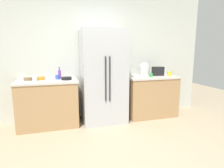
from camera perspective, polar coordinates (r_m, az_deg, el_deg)
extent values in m
plane|color=tan|center=(2.76, 1.29, -21.89)|extent=(10.73, 10.73, 0.00)
cube|color=silver|center=(4.16, -6.44, 9.07)|extent=(5.37, 0.10, 2.79)
cube|color=tan|center=(3.86, -19.02, -5.90)|extent=(1.11, 0.64, 0.87)
cube|color=beige|center=(3.76, -19.41, 0.82)|extent=(1.14, 0.67, 0.04)
cube|color=tan|center=(4.33, 11.65, -3.84)|extent=(1.11, 0.64, 0.87)
cube|color=beige|center=(4.25, 11.87, 2.16)|extent=(1.14, 0.67, 0.04)
cube|color=#B7BABF|center=(3.82, -2.71, 2.28)|extent=(0.89, 0.69, 1.89)
cylinder|color=#262628|center=(3.46, -1.96, 1.49)|extent=(0.02, 0.02, 0.85)
cylinder|color=#262628|center=(3.48, -0.68, 1.54)|extent=(0.02, 0.02, 0.85)
cube|color=black|center=(4.35, 14.00, 3.87)|extent=(0.25, 0.14, 0.20)
cylinder|color=silver|center=(4.26, 9.91, 3.79)|extent=(0.25, 0.25, 0.19)
sphere|color=silver|center=(4.25, 9.95, 5.06)|extent=(0.23, 0.23, 0.23)
cylinder|color=purple|center=(3.93, -15.90, 2.92)|extent=(0.06, 0.06, 0.17)
cylinder|color=purple|center=(3.92, -15.97, 4.47)|extent=(0.02, 0.02, 0.05)
cylinder|color=#333338|center=(3.91, -15.99, 4.92)|extent=(0.03, 0.03, 0.02)
cylinder|color=green|center=(4.08, 11.94, 2.72)|extent=(0.07, 0.07, 0.08)
cylinder|color=white|center=(3.74, -22.75, 1.57)|extent=(0.09, 0.09, 0.09)
cylinder|color=blue|center=(3.82, -16.45, 2.07)|extent=(0.09, 0.09, 0.08)
cylinder|color=yellow|center=(4.35, 17.34, 3.05)|extent=(0.09, 0.09, 0.10)
cylinder|color=brown|center=(3.88, -24.38, 1.46)|extent=(0.18, 0.18, 0.05)
cylinder|color=black|center=(3.71, -13.88, 1.70)|extent=(0.20, 0.20, 0.05)
cylinder|color=orange|center=(3.86, -21.16, 1.67)|extent=(0.15, 0.15, 0.06)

